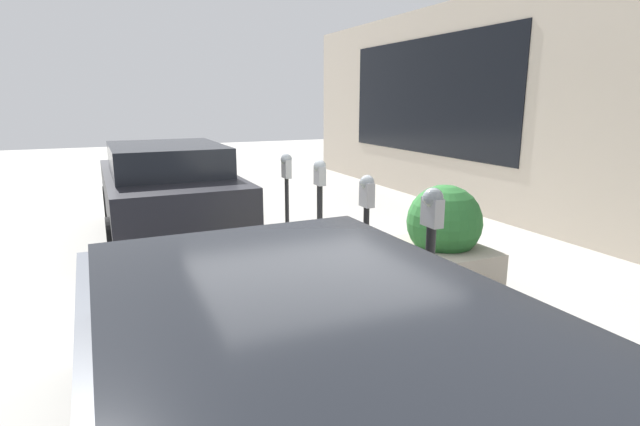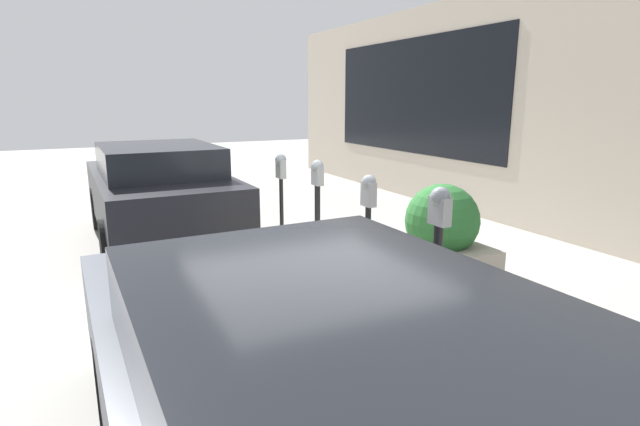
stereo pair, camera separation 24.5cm
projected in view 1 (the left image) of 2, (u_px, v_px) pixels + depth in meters
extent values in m
plane|color=#ADAAA3|center=(312.00, 294.00, 5.64)|extent=(40.00, 40.00, 0.00)
cube|color=gold|center=(305.00, 294.00, 5.61)|extent=(19.00, 0.16, 0.04)
cube|color=beige|center=(607.00, 110.00, 6.95)|extent=(19.00, 0.15, 4.01)
cube|color=black|center=(423.00, 96.00, 10.68)|extent=(5.70, 0.02, 2.41)
cylinder|color=black|center=(428.00, 296.00, 4.07)|extent=(0.08, 0.08, 1.18)
cube|color=#99999E|center=(432.00, 212.00, 3.92)|extent=(0.19, 0.09, 0.23)
sphere|color=gray|center=(433.00, 198.00, 3.89)|extent=(0.16, 0.16, 0.16)
cylinder|color=black|center=(365.00, 259.00, 5.13)|extent=(0.06, 0.06, 1.10)
cube|color=#99999E|center=(367.00, 194.00, 4.98)|extent=(0.17, 0.09, 0.25)
sphere|color=gray|center=(367.00, 182.00, 4.95)|extent=(0.15, 0.15, 0.15)
cylinder|color=black|center=(320.00, 231.00, 6.15)|extent=(0.07, 0.07, 1.14)
cube|color=#99999E|center=(320.00, 176.00, 6.00)|extent=(0.18, 0.09, 0.23)
sphere|color=gray|center=(320.00, 166.00, 5.97)|extent=(0.15, 0.15, 0.15)
cylinder|color=black|center=(287.00, 214.00, 7.22)|extent=(0.06, 0.06, 1.06)
cube|color=#99999E|center=(286.00, 169.00, 7.07)|extent=(0.19, 0.09, 0.26)
sphere|color=gray|center=(286.00, 159.00, 7.04)|extent=(0.16, 0.16, 0.16)
cube|color=#A39989|center=(442.00, 266.00, 5.80)|extent=(1.17, 0.86, 0.51)
sphere|color=#28662D|center=(444.00, 222.00, 5.68)|extent=(0.85, 0.85, 0.85)
cube|color=#383D47|center=(295.00, 423.00, 2.43)|extent=(4.76, 2.00, 0.64)
cube|color=black|center=(310.00, 341.00, 2.14)|extent=(2.49, 1.72, 0.42)
cylinder|color=black|center=(331.00, 328.00, 4.15)|extent=(0.61, 0.23, 0.61)
cylinder|color=black|center=(103.00, 373.00, 3.46)|extent=(0.61, 0.23, 0.61)
cube|color=black|center=(168.00, 194.00, 7.75)|extent=(4.04, 1.85, 0.72)
cube|color=black|center=(167.00, 159.00, 7.48)|extent=(2.11, 1.60, 0.43)
cylinder|color=black|center=(206.00, 198.00, 9.26)|extent=(0.70, 0.21, 0.70)
cylinder|color=black|center=(111.00, 206.00, 8.62)|extent=(0.70, 0.21, 0.70)
cylinder|color=black|center=(241.00, 230.00, 7.04)|extent=(0.70, 0.21, 0.70)
cylinder|color=black|center=(116.00, 243.00, 6.40)|extent=(0.70, 0.21, 0.70)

